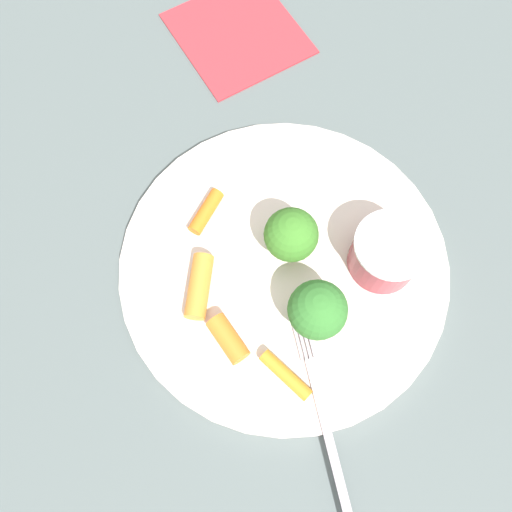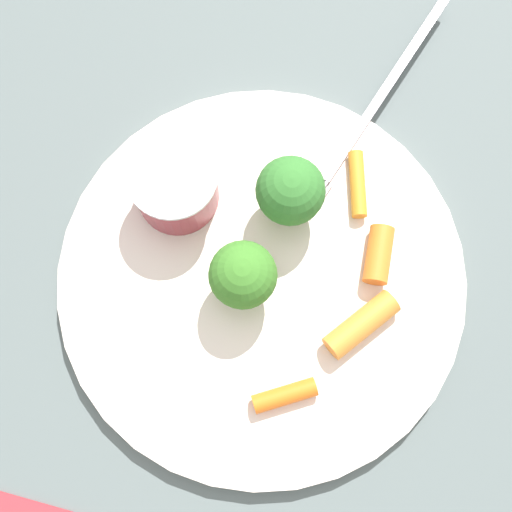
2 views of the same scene
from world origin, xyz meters
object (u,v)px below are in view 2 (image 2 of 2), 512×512
at_px(sauce_cup, 175,186).
at_px(carrot_stick_2, 357,184).
at_px(carrot_stick_1, 379,255).
at_px(fork, 375,106).
at_px(plate, 262,279).
at_px(carrot_stick_3, 284,395).
at_px(broccoli_floret_1, 243,275).
at_px(carrot_stick_0, 361,325).
at_px(broccoli_floret_0, 290,191).

xyz_separation_m(sauce_cup, carrot_stick_2, (0.01, -0.12, -0.02)).
height_order(carrot_stick_1, carrot_stick_2, carrot_stick_1).
xyz_separation_m(carrot_stick_2, fork, (0.06, -0.01, -0.00)).
relative_size(plate, carrot_stick_3, 6.66).
bearing_deg(plate, fork, -30.67).
distance_m(broccoli_floret_1, carrot_stick_2, 0.11).
distance_m(broccoli_floret_1, carrot_stick_0, 0.08).
distance_m(sauce_cup, broccoli_floret_1, 0.08).
distance_m(sauce_cup, carrot_stick_0, 0.15).
bearing_deg(broccoli_floret_1, sauce_cup, 38.25).
relative_size(broccoli_floret_1, carrot_stick_3, 1.31).
xyz_separation_m(broccoli_floret_1, carrot_stick_2, (0.07, -0.08, -0.03)).
xyz_separation_m(broccoli_floret_0, carrot_stick_1, (-0.03, -0.06, -0.02)).
height_order(carrot_stick_0, carrot_stick_2, carrot_stick_0).
relative_size(sauce_cup, carrot_stick_0, 1.12).
distance_m(carrot_stick_0, fork, 0.16).
height_order(carrot_stick_2, carrot_stick_3, carrot_stick_3).
bearing_deg(carrot_stick_3, fork, -15.84).
relative_size(carrot_stick_0, carrot_stick_2, 1.12).
height_order(sauce_cup, carrot_stick_3, sauce_cup).
bearing_deg(carrot_stick_3, plate, 12.63).
bearing_deg(broccoli_floret_1, fork, -33.12).
xyz_separation_m(sauce_cup, broccoli_floret_1, (-0.06, -0.05, 0.01)).
distance_m(broccoli_floret_1, fork, 0.16).
xyz_separation_m(carrot_stick_2, carrot_stick_3, (-0.14, 0.05, 0.00)).
height_order(sauce_cup, carrot_stick_2, sauce_cup).
xyz_separation_m(carrot_stick_3, fork, (0.21, -0.06, -0.00)).
relative_size(broccoli_floret_0, fork, 0.32).
height_order(sauce_cup, broccoli_floret_0, broccoli_floret_0).
bearing_deg(plate, sauce_cup, 47.74).
bearing_deg(sauce_cup, carrot_stick_0, -124.22).
bearing_deg(sauce_cup, broccoli_floret_1, -141.75).
bearing_deg(broccoli_floret_1, carrot_stick_0, -107.60).
bearing_deg(carrot_stick_1, carrot_stick_2, 15.31).
relative_size(plate, carrot_stick_2, 5.92).
xyz_separation_m(plate, sauce_cup, (0.05, 0.06, 0.03)).
bearing_deg(carrot_stick_2, sauce_cup, 95.77).
height_order(sauce_cup, fork, sauce_cup).
distance_m(carrot_stick_1, fork, 0.11).
height_order(broccoli_floret_1, carrot_stick_0, broccoli_floret_1).
bearing_deg(carrot_stick_1, broccoli_floret_0, 60.87).
height_order(broccoli_floret_1, carrot_stick_3, broccoli_floret_1).
distance_m(broccoli_floret_0, carrot_stick_1, 0.07).
distance_m(broccoli_floret_0, carrot_stick_3, 0.13).
distance_m(sauce_cup, carrot_stick_3, 0.15).
distance_m(sauce_cup, fork, 0.16).
height_order(broccoli_floret_1, carrot_stick_1, broccoli_floret_1).
bearing_deg(sauce_cup, carrot_stick_1, -105.50).
xyz_separation_m(sauce_cup, carrot_stick_3, (-0.13, -0.08, -0.02)).
bearing_deg(carrot_stick_1, broccoli_floret_1, 104.30).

